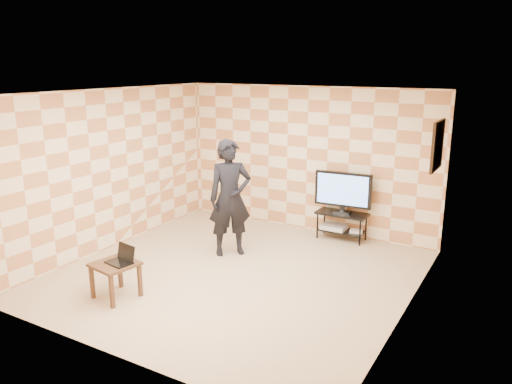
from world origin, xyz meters
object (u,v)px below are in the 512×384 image
tv (343,191)px  side_table (115,269)px  person (230,198)px  tv_stand (342,220)px

tv → side_table: tv is taller
tv → person: (-1.36, -1.57, 0.05)m
tv_stand → tv: bearing=-94.4°
tv_stand → tv: tv is taller
tv_stand → person: 2.17m
tv_stand → side_table: 4.14m
side_table → person: bearing=77.6°
tv → person: person is taller
tv → person: size_ratio=0.53×
tv_stand → side_table: (-1.83, -3.72, 0.05)m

